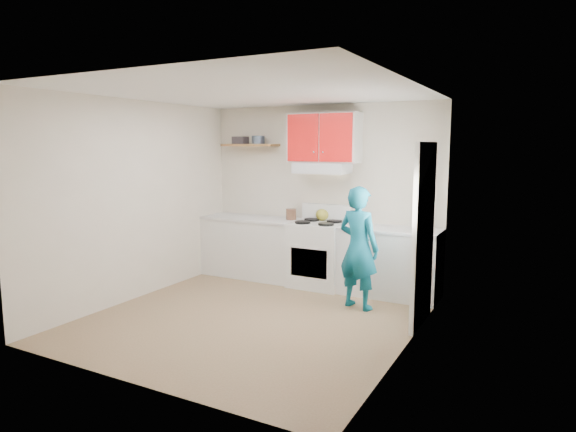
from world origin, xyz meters
The scene contains 21 objects.
floor centered at (0.00, 0.00, 0.00)m, with size 3.80×3.80×0.00m, color brown.
ceiling centered at (0.00, 0.00, 2.60)m, with size 3.60×3.80×0.04m, color white.
back_wall centered at (0.00, 1.90, 1.30)m, with size 3.60×0.04×2.60m, color beige.
front_wall centered at (0.00, -1.90, 1.30)m, with size 3.60×0.04×2.60m, color beige.
left_wall centered at (-1.80, 0.00, 1.30)m, with size 0.04×3.80×2.60m, color beige.
right_wall centered at (1.80, 0.00, 1.30)m, with size 0.04×3.80×2.60m, color beige.
door centered at (1.78, 0.70, 1.02)m, with size 0.05×0.85×2.05m, color white.
door_glass centered at (1.75, 0.70, 1.45)m, with size 0.01×0.55×0.95m, color white.
counter_left centered at (-1.04, 1.60, 0.45)m, with size 1.52×0.60×0.90m, color silver.
counter_right centered at (1.14, 1.60, 0.45)m, with size 1.32×0.60×0.90m, color silver.
stove centered at (0.10, 1.57, 0.46)m, with size 0.76×0.65×0.92m, color white.
range_hood centered at (0.10, 1.68, 1.70)m, with size 0.76×0.44×0.15m, color silver.
upper_cabinets centered at (0.10, 1.73, 2.12)m, with size 1.02×0.33×0.70m, color red.
shelf centered at (-1.15, 1.75, 2.02)m, with size 0.90×0.30×0.04m, color brown.
books centered at (-1.34, 1.76, 2.09)m, with size 0.22×0.16×0.11m, color #3A3338.
tin centered at (-0.99, 1.72, 2.10)m, with size 0.20×0.20×0.12m, color #333D4C.
kettle centered at (0.05, 1.82, 1.01)m, with size 0.20×0.20×0.17m, color olive.
crock centered at (-0.39, 1.67, 0.99)m, with size 0.15×0.15×0.18m, color #4E3122.
cutting_board centered at (0.98, 1.59, 0.91)m, with size 0.27×0.20×0.02m, color olive.
silicone_mat centered at (1.47, 1.65, 0.90)m, with size 0.29×0.24×0.01m, color red.
person centered at (0.94, 0.91, 0.76)m, with size 0.56×0.37×1.53m, color #0C596F.
Camera 1 is at (2.99, -4.80, 2.00)m, focal length 30.98 mm.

